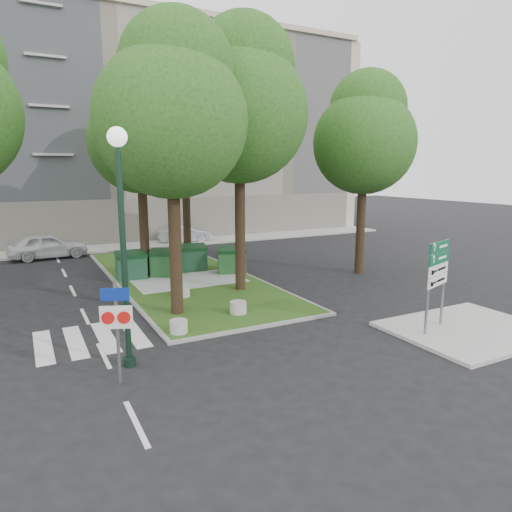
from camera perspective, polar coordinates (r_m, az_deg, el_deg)
ground at (r=15.28m, az=-1.41°, el=-9.27°), size 120.00×120.00×0.00m
median_island at (r=22.58m, az=-9.25°, el=-2.64°), size 6.00×16.00×0.12m
median_kerb at (r=22.58m, az=-9.25°, el=-2.66°), size 6.30×16.30×0.10m
sidewalk_corner at (r=16.70m, az=25.10°, el=-8.33°), size 5.00×4.00×0.12m
building_sidewalk at (r=32.44m, az=-15.96°, el=1.15°), size 42.00×3.00×0.12m
zebra_crossing at (r=15.53m, az=-16.65°, el=-9.38°), size 5.00×3.00×0.01m
apartment_building at (r=39.51m, az=-18.87°, el=14.20°), size 41.00×12.00×16.00m
tree_median_near_left at (r=16.35m, az=-10.39°, el=17.91°), size 5.20×5.20×10.53m
tree_median_near_right at (r=19.57m, az=-1.94°, el=18.83°), size 5.60×5.60×11.46m
tree_median_mid at (r=22.68m, az=-14.17°, el=14.85°), size 4.80×4.80×9.99m
tree_median_far at (r=26.58m, az=-8.87°, el=17.29°), size 5.80×5.80×11.93m
tree_street_right at (r=23.72m, az=13.49°, el=14.69°), size 5.00×5.00×10.06m
dumpster_a at (r=22.46m, az=-15.32°, el=-1.14°), size 1.49×1.10×1.32m
dumpster_b at (r=22.65m, az=-11.26°, el=-0.86°), size 1.71×1.50×1.33m
dumpster_c at (r=23.73m, az=-7.99°, el=-0.21°), size 1.58×1.22×1.35m
dumpster_d at (r=22.96m, az=-3.06°, el=-0.52°), size 1.68×1.43×1.32m
bollard_left at (r=14.88m, az=-9.65°, el=-8.67°), size 0.57×0.57×0.41m
bollard_right at (r=16.58m, az=-2.24°, el=-6.43°), size 0.60×0.60×0.43m
bollard_mid at (r=18.93m, az=-9.18°, el=-4.38°), size 0.61×0.61×0.43m
litter_bin at (r=24.91m, az=-7.34°, el=-0.33°), size 0.42×0.42×0.73m
street_lamp at (r=12.16m, az=-16.44°, el=4.26°), size 0.50×0.50×6.28m
traffic_sign_pole at (r=11.65m, az=-17.03°, el=-7.52°), size 0.74×0.33×2.60m
directional_sign at (r=15.62m, az=21.70°, el=-1.81°), size 1.38×0.51×2.89m
car_white at (r=29.90m, az=-24.57°, el=1.16°), size 4.58×2.13×1.52m
car_silver at (r=33.55m, az=-8.90°, el=2.71°), size 3.89×1.67×1.25m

